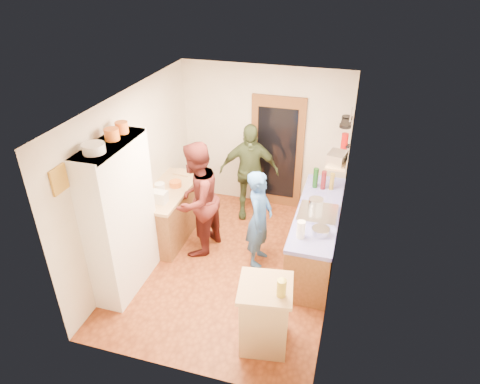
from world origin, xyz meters
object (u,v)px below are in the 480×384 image
at_px(island_base, 265,317).
at_px(person_hob, 261,220).
at_px(person_back, 250,172).
at_px(right_counter_base, 316,236).
at_px(hutch_body, 121,219).
at_px(person_left, 200,199).

bearing_deg(island_base, person_hob, 105.79).
bearing_deg(person_hob, island_base, -162.57).
distance_m(person_hob, person_back, 1.37).
bearing_deg(right_counter_base, person_hob, -157.96).
xyz_separation_m(hutch_body, person_hob, (1.70, 0.98, -0.33)).
bearing_deg(person_hob, person_back, 23.72).
distance_m(right_counter_base, person_left, 1.86).
distance_m(person_left, person_back, 1.27).
bearing_deg(hutch_body, person_hob, 29.85).
bearing_deg(island_base, person_back, 108.71).
relative_size(person_left, person_back, 1.06).
xyz_separation_m(hutch_body, person_left, (0.72, 1.06, -0.17)).
relative_size(right_counter_base, person_left, 1.19).
bearing_deg(right_counter_base, island_base, -101.41).
bearing_deg(person_left, person_hob, 95.81).
xyz_separation_m(right_counter_base, person_hob, (-0.80, -0.32, 0.35)).
xyz_separation_m(right_counter_base, person_back, (-1.31, 0.94, 0.46)).
bearing_deg(person_hob, person_left, 86.96).
height_order(hutch_body, person_back, hutch_body).
bearing_deg(island_base, right_counter_base, 78.59).
bearing_deg(person_back, person_hob, -82.79).
xyz_separation_m(hutch_body, island_base, (2.13, -0.53, -0.67)).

